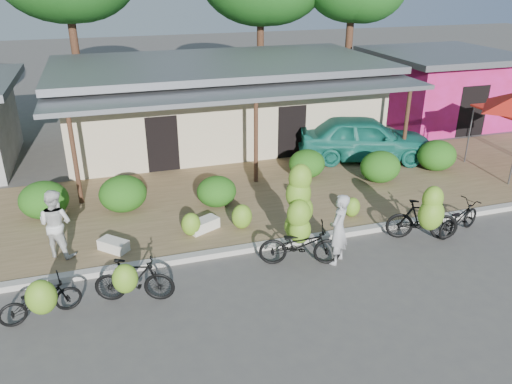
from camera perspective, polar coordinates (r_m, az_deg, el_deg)
The scene contains 24 objects.
ground at distance 11.86m, azimuth 8.99°, elevation -10.27°, with size 100.00×100.00×0.00m, color #4F4D4A.
sidewalk at distance 15.87m, azimuth 1.18°, elevation -0.44°, with size 60.00×6.00×0.12m, color #91754E.
curb at distance 13.36m, azimuth 5.28°, elevation -5.46°, with size 60.00×0.25×0.15m, color #A8A399.
shop_main at distance 20.74m, azimuth -4.07°, elevation 10.27°, with size 13.00×8.50×3.35m.
shop_pink at distance 25.31m, azimuth 20.16°, elevation 11.28°, with size 6.00×6.00×3.25m.
hedge_0 at distance 15.41m, azimuth -23.09°, elevation -0.83°, with size 1.37×1.24×1.07m, color #225313.
hedge_1 at distance 15.07m, azimuth -14.97°, elevation -0.18°, with size 1.38×1.24×1.07m, color #225313.
hedge_2 at distance 14.94m, azimuth -4.52°, elevation 0.06°, with size 1.19×1.07×0.93m, color #225313.
hedge_3 at distance 17.08m, azimuth 5.84°, elevation 3.24°, with size 1.25×1.12×0.97m, color #225313.
hedge_4 at distance 17.12m, azimuth 14.02°, elevation 2.82°, with size 1.35×1.22×1.05m, color #225313.
hedge_5 at distance 18.74m, azimuth 19.95°, elevation 3.95°, with size 1.38×1.24×1.07m, color #225313.
bike_far_left at distance 11.21m, azimuth -23.43°, elevation -11.20°, with size 1.72×1.35×1.27m.
bike_left at distance 11.11m, azimuth -13.89°, elevation -9.71°, with size 1.81×1.32×1.31m.
bike_center at distance 12.23m, azimuth 5.01°, elevation -4.03°, with size 2.13×1.43×2.41m.
bike_right at distance 13.73m, azimuth 18.75°, elevation -2.69°, with size 1.96×1.48×1.79m.
bike_far_right at distance 14.66m, azimuth 22.17°, elevation -2.80°, with size 1.83×1.17×0.91m.
loose_banana_a at distance 13.41m, azimuth -7.44°, elevation -3.67°, with size 0.52×0.44×0.64m, color #6BA228.
loose_banana_b at distance 13.64m, azimuth -1.63°, elevation -2.82°, with size 0.56×0.48×0.70m, color #6BA228.
loose_banana_c at distance 14.57m, azimuth 10.94°, elevation -1.71°, with size 0.47×0.40×0.58m, color #6BA228.
sack_near at distance 13.71m, azimuth -6.03°, elevation -3.76°, with size 0.85×0.40×0.30m, color white.
sack_far at distance 13.19m, azimuth -15.97°, elevation -5.86°, with size 0.75×0.38×0.28m, color white.
vendor at distance 12.22m, azimuth 9.41°, elevation -4.23°, with size 0.66×0.44×1.82m, color #989898.
bystander at distance 13.09m, azimuth -21.92°, elevation -3.34°, with size 0.85×0.66×1.75m, color silver.
teal_van at distance 19.02m, azimuth 12.27°, elevation 6.06°, with size 1.94×4.83×1.64m, color #187060.
Camera 1 is at (-4.64, -8.69, 6.62)m, focal length 35.00 mm.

